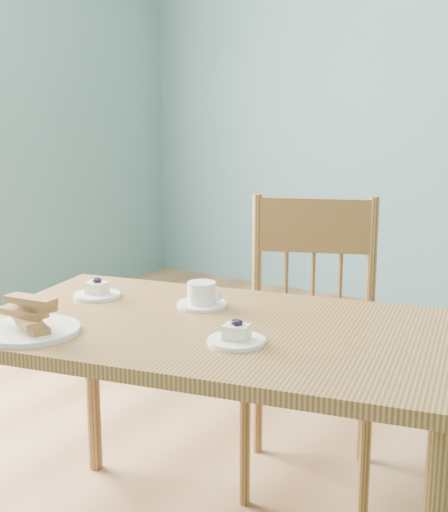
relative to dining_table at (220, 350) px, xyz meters
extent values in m
cube|color=#A3783D|center=(0.00, 0.00, 0.05)|extent=(1.39, 0.98, 0.04)
cylinder|color=#A3783D|center=(-0.63, 0.18, -0.29)|extent=(0.05, 0.05, 0.64)
cube|color=#A3783D|center=(0.02, 0.50, -0.17)|extent=(0.56, 0.55, 0.04)
cylinder|color=#A3783D|center=(-0.08, 0.27, -0.40)|extent=(0.03, 0.03, 0.42)
cylinder|color=#A3783D|center=(0.26, 0.41, -0.40)|extent=(0.03, 0.03, 0.42)
cylinder|color=#A3783D|center=(-0.22, 0.59, -0.40)|extent=(0.03, 0.03, 0.42)
cylinder|color=#A3783D|center=(0.12, 0.73, -0.40)|extent=(0.03, 0.03, 0.42)
cylinder|color=#A3783D|center=(-0.23, 0.59, 0.09)|extent=(0.03, 0.03, 0.48)
cylinder|color=#A3783D|center=(0.13, 0.75, 0.09)|extent=(0.03, 0.03, 0.48)
cube|color=#A3783D|center=(-0.05, 0.67, 0.23)|extent=(0.35, 0.17, 0.18)
cylinder|color=#A3783D|center=(-0.14, 0.63, -0.01)|extent=(0.01, 0.01, 0.29)
cylinder|color=#A3783D|center=(-0.05, 0.67, -0.01)|extent=(0.01, 0.01, 0.29)
cylinder|color=#A3783D|center=(0.03, 0.70, -0.01)|extent=(0.01, 0.01, 0.29)
cylinder|color=white|center=(0.11, -0.10, 0.07)|extent=(0.14, 0.14, 0.01)
cube|color=beige|center=(0.11, -0.10, 0.10)|extent=(0.07, 0.06, 0.04)
ellipsoid|color=black|center=(0.11, -0.10, 0.12)|extent=(0.03, 0.03, 0.01)
sphere|color=black|center=(0.12, -0.09, 0.12)|extent=(0.01, 0.01, 0.01)
sphere|color=black|center=(0.11, -0.09, 0.12)|extent=(0.01, 0.01, 0.01)
sphere|color=black|center=(0.11, -0.11, 0.12)|extent=(0.01, 0.01, 0.01)
cylinder|color=white|center=(-0.46, 0.03, 0.07)|extent=(0.14, 0.14, 0.01)
cube|color=beige|center=(-0.46, 0.03, 0.10)|extent=(0.07, 0.06, 0.03)
ellipsoid|color=black|center=(-0.46, 0.03, 0.12)|extent=(0.03, 0.03, 0.01)
sphere|color=black|center=(-0.45, 0.04, 0.12)|extent=(0.01, 0.01, 0.01)
sphere|color=black|center=(-0.46, 0.04, 0.12)|extent=(0.01, 0.01, 0.01)
sphere|color=black|center=(-0.45, 0.02, 0.12)|extent=(0.01, 0.01, 0.01)
cylinder|color=white|center=(-0.14, 0.12, 0.07)|extent=(0.14, 0.14, 0.01)
cylinder|color=white|center=(-0.14, 0.12, 0.11)|extent=(0.09, 0.09, 0.06)
cylinder|color=olive|center=(-0.14, 0.12, 0.13)|extent=(0.07, 0.07, 0.00)
torus|color=white|center=(-0.10, 0.12, 0.11)|extent=(0.05, 0.02, 0.05)
cylinder|color=white|center=(-0.37, -0.31, 0.07)|extent=(0.25, 0.25, 0.01)
camera|label=1|loc=(0.97, -1.49, 0.64)|focal=50.00mm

